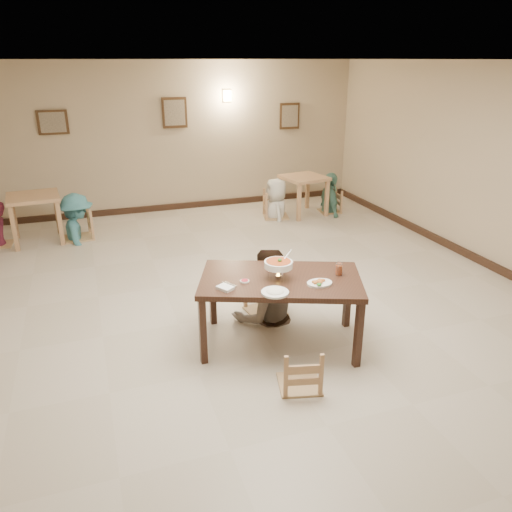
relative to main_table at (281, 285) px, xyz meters
name	(u,v)px	position (x,y,z in m)	size (l,w,h in m)	color
floor	(248,313)	(-0.12, 0.79, -0.73)	(10.00, 10.00, 0.00)	#BEB19E
ceiling	(246,60)	(-0.12, 0.79, 2.27)	(10.00, 10.00, 0.00)	silver
wall_back	(171,138)	(-0.12, 5.79, 0.77)	(10.00, 10.00, 0.00)	tan
baseboard_back	(175,206)	(-0.12, 5.76, -0.67)	(8.00, 0.06, 0.12)	#301D13
baseboard_right	(497,269)	(3.85, 0.79, -0.67)	(0.06, 10.00, 0.12)	#301D13
picture_a	(53,122)	(-2.32, 5.75, 1.17)	(0.55, 0.04, 0.45)	#3A2514
picture_b	(175,113)	(-0.02, 5.75, 1.27)	(0.50, 0.04, 0.60)	#3A2514
picture_c	(290,116)	(2.48, 5.75, 1.12)	(0.45, 0.04, 0.55)	#3A2514
wall_sconce	(227,96)	(1.08, 5.75, 1.57)	(0.16, 0.05, 0.22)	#FFD88C
main_table	(281,285)	(0.00, 0.00, 0.00)	(1.96, 1.53, 0.81)	#3A2116
chair_far	(265,278)	(0.10, 0.75, -0.26)	(0.44, 0.44, 0.94)	tan
chair_near	(301,348)	(-0.11, -0.80, -0.30)	(0.41, 0.41, 0.87)	tan
main_diner	(266,249)	(0.07, 0.64, 0.17)	(0.87, 0.68, 1.79)	gray
curry_warmer	(278,265)	(-0.03, 0.00, 0.24)	(0.34, 0.31, 0.28)	silver
rice_plate_far	(279,266)	(0.09, 0.27, 0.10)	(0.31, 0.31, 0.07)	white
rice_plate_near	(275,292)	(-0.20, -0.34, 0.10)	(0.28, 0.28, 0.06)	white
fried_plate	(320,283)	(0.32, -0.29, 0.10)	(0.27, 0.27, 0.06)	white
chili_dish	(245,281)	(-0.40, 0.03, 0.09)	(0.10, 0.10, 0.02)	white
napkin_cutlery	(225,288)	(-0.64, -0.07, 0.10)	(0.22, 0.26, 0.03)	white
drink_glass	(339,269)	(0.63, -0.13, 0.15)	(0.07, 0.07, 0.15)	white
bg_table_left	(34,203)	(-2.76, 4.54, -0.03)	(0.91, 0.91, 0.84)	tan
bg_table_right	(304,183)	(2.32, 4.53, -0.07)	(0.93, 0.93, 0.80)	tan
bg_chair_lr	(75,211)	(-2.10, 4.47, -0.21)	(0.49, 0.49, 1.04)	tan
bg_chair_rl	(276,192)	(1.71, 4.52, -0.21)	(0.49, 0.49, 1.04)	tan
bg_chair_rr	(330,191)	(2.92, 4.51, -0.28)	(0.42, 0.42, 0.89)	tan
bg_diner_b	(73,194)	(-2.10, 4.47, 0.09)	(1.06, 0.61, 1.64)	teal
bg_diner_c	(276,179)	(1.71, 4.52, 0.07)	(0.78, 0.51, 1.59)	silver
bg_diner_d	(331,173)	(2.92, 4.51, 0.10)	(0.97, 0.41, 1.66)	slate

